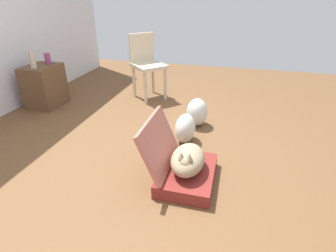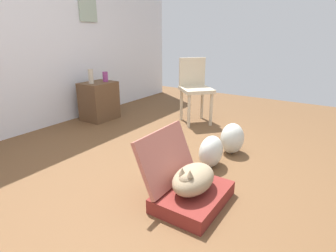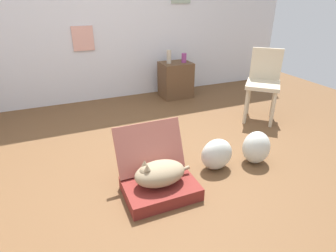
{
  "view_description": "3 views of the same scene",
  "coord_description": "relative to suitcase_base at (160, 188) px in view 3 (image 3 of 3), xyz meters",
  "views": [
    {
      "loc": [
        -2.04,
        -0.76,
        1.48
      ],
      "look_at": [
        0.12,
        -0.18,
        0.33
      ],
      "focal_mm": 28.1,
      "sensor_mm": 36.0,
      "label": 1
    },
    {
      "loc": [
        -1.85,
        -1.29,
        1.28
      ],
      "look_at": [
        -0.02,
        -0.08,
        0.52
      ],
      "focal_mm": 28.84,
      "sensor_mm": 36.0,
      "label": 2
    },
    {
      "loc": [
        -0.9,
        -2.24,
        1.57
      ],
      "look_at": [
        0.0,
        -0.1,
        0.47
      ],
      "focal_mm": 29.39,
      "sensor_mm": 36.0,
      "label": 3
    }
  ],
  "objects": [
    {
      "name": "ground_plane",
      "position": [
        0.22,
        0.45,
        -0.06
      ],
      "size": [
        7.68,
        7.68,
        0.0
      ],
      "primitive_type": "plane",
      "color": "brown",
      "rests_on": "ground"
    },
    {
      "name": "wall_back",
      "position": [
        0.22,
        2.71,
        1.24
      ],
      "size": [
        6.4,
        0.15,
        2.6
      ],
      "color": "silver",
      "rests_on": "ground"
    },
    {
      "name": "suitcase_base",
      "position": [
        0.0,
        0.0,
        0.0
      ],
      "size": [
        0.62,
        0.46,
        0.12
      ],
      "primitive_type": "cube",
      "color": "maroon",
      "rests_on": "ground"
    },
    {
      "name": "suitcase_lid",
      "position": [
        0.0,
        0.25,
        0.28
      ],
      "size": [
        0.62,
        0.21,
        0.44
      ],
      "primitive_type": "cube",
      "rotation": [
        1.18,
        0.0,
        0.0
      ],
      "color": "#B26356",
      "rests_on": "suitcase_base"
    },
    {
      "name": "cat",
      "position": [
        -0.01,
        0.0,
        0.16
      ],
      "size": [
        0.52,
        0.28,
        0.24
      ],
      "color": "#998466",
      "rests_on": "suitcase_base"
    },
    {
      "name": "plastic_bag_white",
      "position": [
        0.66,
        0.15,
        0.1
      ],
      "size": [
        0.32,
        0.22,
        0.32
      ],
      "primitive_type": "ellipsoid",
      "color": "silver",
      "rests_on": "ground"
    },
    {
      "name": "plastic_bag_clear",
      "position": [
        1.09,
        0.1,
        0.11
      ],
      "size": [
        0.28,
        0.25,
        0.34
      ],
      "primitive_type": "ellipsoid",
      "color": "silver",
      "rests_on": "ground"
    },
    {
      "name": "side_table",
      "position": [
        1.18,
        2.3,
        0.23
      ],
      "size": [
        0.5,
        0.41,
        0.58
      ],
      "primitive_type": "cube",
      "color": "brown",
      "rests_on": "ground"
    },
    {
      "name": "vase_tall",
      "position": [
        1.06,
        2.29,
        0.62
      ],
      "size": [
        0.07,
        0.07,
        0.21
      ],
      "primitive_type": "cylinder",
      "color": "#B7AD99",
      "rests_on": "side_table"
    },
    {
      "name": "vase_short",
      "position": [
        1.31,
        2.25,
        0.59
      ],
      "size": [
        0.08,
        0.08,
        0.15
      ],
      "primitive_type": "cylinder",
      "color": "#8C387A",
      "rests_on": "side_table"
    },
    {
      "name": "chair",
      "position": [
        1.89,
        1.0,
        0.47
      ],
      "size": [
        0.63,
        0.63,
        0.94
      ],
      "rotation": [
        0.0,
        0.0,
        -0.75
      ],
      "color": "beige",
      "rests_on": "ground"
    }
  ]
}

